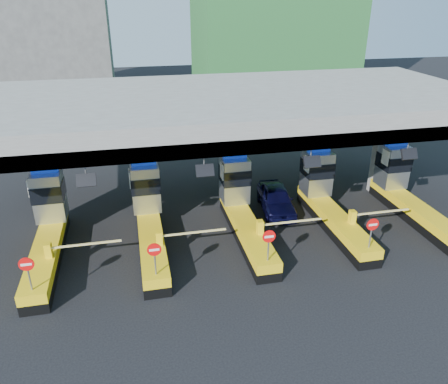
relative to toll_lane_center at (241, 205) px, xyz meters
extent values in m
plane|color=black|center=(0.00, -0.28, -1.40)|extent=(120.00, 120.00, 0.00)
cube|color=slate|center=(0.00, 2.72, 4.85)|extent=(28.00, 12.00, 1.50)
cube|color=#4C4C49|center=(0.00, -2.98, 4.45)|extent=(28.00, 0.60, 0.70)
cube|color=slate|center=(-10.00, 2.72, 1.35)|extent=(1.00, 1.00, 5.50)
cube|color=slate|center=(0.00, 2.72, 1.35)|extent=(1.00, 1.00, 5.50)
cube|color=slate|center=(10.00, 2.72, 1.35)|extent=(1.00, 1.00, 5.50)
cylinder|color=slate|center=(-7.50, -2.98, 3.85)|extent=(0.06, 0.06, 0.50)
cube|color=black|center=(-7.50, -3.18, 3.50)|extent=(0.80, 0.38, 0.54)
cylinder|color=slate|center=(-2.50, -2.98, 3.85)|extent=(0.06, 0.06, 0.50)
cube|color=black|center=(-2.50, -3.18, 3.50)|extent=(0.80, 0.38, 0.54)
cylinder|color=slate|center=(2.50, -2.98, 3.85)|extent=(0.06, 0.06, 0.50)
cube|color=black|center=(2.50, -3.18, 3.50)|extent=(0.80, 0.38, 0.54)
cylinder|color=slate|center=(7.50, -2.98, 3.85)|extent=(0.06, 0.06, 0.50)
cube|color=black|center=(7.50, -3.18, 3.50)|extent=(0.80, 0.38, 0.54)
cube|color=black|center=(-10.00, -1.28, -1.15)|extent=(1.20, 8.00, 0.50)
cube|color=#E5B70C|center=(-10.00, -1.28, -0.65)|extent=(1.20, 8.00, 0.50)
cube|color=#9EA3A8|center=(-10.00, 1.52, 0.90)|extent=(1.50, 1.50, 2.60)
cube|color=black|center=(-10.00, 1.50, 1.20)|extent=(1.56, 1.56, 0.90)
cube|color=#0C2DBF|center=(-10.00, 1.52, 2.48)|extent=(1.30, 0.35, 0.55)
cube|color=white|center=(-10.80, 1.22, 1.60)|extent=(0.06, 0.70, 0.90)
cylinder|color=slate|center=(-10.00, -4.88, 0.25)|extent=(0.07, 0.07, 1.30)
cylinder|color=red|center=(-10.00, -4.91, 0.85)|extent=(0.60, 0.04, 0.60)
cube|color=white|center=(-10.00, -4.93, 0.85)|extent=(0.42, 0.02, 0.10)
cube|color=#E5B70C|center=(-9.65, -2.48, -0.05)|extent=(0.30, 0.35, 0.70)
cube|color=white|center=(-8.00, -2.48, 0.05)|extent=(3.20, 0.08, 0.08)
cube|color=black|center=(-5.00, -1.28, -1.15)|extent=(1.20, 8.00, 0.50)
cube|color=#E5B70C|center=(-5.00, -1.28, -0.65)|extent=(1.20, 8.00, 0.50)
cube|color=#9EA3A8|center=(-5.00, 1.52, 0.90)|extent=(1.50, 1.50, 2.60)
cube|color=black|center=(-5.00, 1.50, 1.20)|extent=(1.56, 1.56, 0.90)
cube|color=#0C2DBF|center=(-5.00, 1.52, 2.48)|extent=(1.30, 0.35, 0.55)
cube|color=white|center=(-5.80, 1.22, 1.60)|extent=(0.06, 0.70, 0.90)
cylinder|color=slate|center=(-5.00, -4.88, 0.25)|extent=(0.07, 0.07, 1.30)
cylinder|color=red|center=(-5.00, -4.91, 0.85)|extent=(0.60, 0.04, 0.60)
cube|color=white|center=(-5.00, -4.93, 0.85)|extent=(0.42, 0.02, 0.10)
cube|color=#E5B70C|center=(-4.65, -2.48, -0.05)|extent=(0.30, 0.35, 0.70)
cube|color=white|center=(-3.00, -2.48, 0.05)|extent=(3.20, 0.08, 0.08)
cube|color=black|center=(0.00, -1.28, -1.15)|extent=(1.20, 8.00, 0.50)
cube|color=#E5B70C|center=(0.00, -1.28, -0.65)|extent=(1.20, 8.00, 0.50)
cube|color=#9EA3A8|center=(0.00, 1.52, 0.90)|extent=(1.50, 1.50, 2.60)
cube|color=black|center=(0.00, 1.50, 1.20)|extent=(1.56, 1.56, 0.90)
cube|color=#0C2DBF|center=(0.00, 1.52, 2.48)|extent=(1.30, 0.35, 0.55)
cube|color=white|center=(-0.80, 1.22, 1.60)|extent=(0.06, 0.70, 0.90)
cylinder|color=slate|center=(0.00, -4.88, 0.25)|extent=(0.07, 0.07, 1.30)
cylinder|color=red|center=(0.00, -4.91, 0.85)|extent=(0.60, 0.04, 0.60)
cube|color=white|center=(0.00, -4.93, 0.85)|extent=(0.42, 0.02, 0.10)
cube|color=#E5B70C|center=(0.35, -2.48, -0.05)|extent=(0.30, 0.35, 0.70)
cube|color=white|center=(2.00, -2.48, 0.05)|extent=(3.20, 0.08, 0.08)
cube|color=black|center=(5.00, -1.28, -1.15)|extent=(1.20, 8.00, 0.50)
cube|color=#E5B70C|center=(5.00, -1.28, -0.65)|extent=(1.20, 8.00, 0.50)
cube|color=#9EA3A8|center=(5.00, 1.52, 0.90)|extent=(1.50, 1.50, 2.60)
cube|color=black|center=(5.00, 1.50, 1.20)|extent=(1.56, 1.56, 0.90)
cube|color=#0C2DBF|center=(5.00, 1.52, 2.48)|extent=(1.30, 0.35, 0.55)
cube|color=white|center=(4.20, 1.22, 1.60)|extent=(0.06, 0.70, 0.90)
cylinder|color=slate|center=(5.00, -4.88, 0.25)|extent=(0.07, 0.07, 1.30)
cylinder|color=red|center=(5.00, -4.91, 0.85)|extent=(0.60, 0.04, 0.60)
cube|color=white|center=(5.00, -4.93, 0.85)|extent=(0.42, 0.02, 0.10)
cube|color=#E5B70C|center=(5.35, -2.48, -0.05)|extent=(0.30, 0.35, 0.70)
cube|color=white|center=(7.00, -2.48, 0.05)|extent=(3.20, 0.08, 0.08)
cube|color=black|center=(10.00, -1.28, -1.15)|extent=(1.20, 8.00, 0.50)
cube|color=#E5B70C|center=(10.00, -1.28, -0.65)|extent=(1.20, 8.00, 0.50)
cube|color=#9EA3A8|center=(10.00, 1.52, 0.90)|extent=(1.50, 1.50, 2.60)
cube|color=black|center=(10.00, 1.50, 1.20)|extent=(1.56, 1.56, 0.90)
cube|color=#0C2DBF|center=(10.00, 1.52, 2.48)|extent=(1.30, 0.35, 0.55)
cube|color=white|center=(9.20, 1.22, 1.60)|extent=(0.06, 0.70, 0.90)
cube|color=#E5B70C|center=(10.35, -2.48, -0.05)|extent=(0.30, 0.35, 0.70)
cube|color=#4C4C49|center=(-14.00, 35.72, 7.60)|extent=(14.00, 10.00, 18.00)
imported|color=black|center=(2.59, 1.61, -0.63)|extent=(2.28, 4.65, 1.53)
camera|label=1|loc=(-5.49, -20.64, 10.61)|focal=35.00mm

